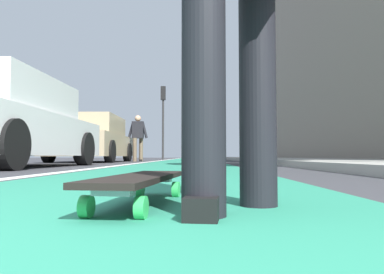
# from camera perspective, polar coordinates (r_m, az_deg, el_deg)

# --- Properties ---
(ground_plane) EXTENTS (80.00, 80.00, 0.00)m
(ground_plane) POSITION_cam_1_polar(r_m,az_deg,el_deg) (10.32, -1.17, -4.07)
(ground_plane) COLOR #38383D
(bike_lane_paint) EXTENTS (56.00, 2.16, 0.00)m
(bike_lane_paint) POSITION_cam_1_polar(r_m,az_deg,el_deg) (24.31, -0.08, -3.46)
(bike_lane_paint) COLOR #288466
(bike_lane_paint) RESTS_ON ground
(lane_stripe_white) EXTENTS (52.00, 0.16, 0.01)m
(lane_stripe_white) POSITION_cam_1_polar(r_m,az_deg,el_deg) (20.37, -3.71, -3.54)
(lane_stripe_white) COLOR silver
(lane_stripe_white) RESTS_ON ground
(sidewalk_curb) EXTENTS (52.00, 3.20, 0.11)m
(sidewalk_curb) POSITION_cam_1_polar(r_m,az_deg,el_deg) (18.59, 10.63, -3.38)
(sidewalk_curb) COLOR #9E9B93
(sidewalk_curb) RESTS_ON ground
(building_facade) EXTENTS (40.00, 1.20, 12.26)m
(building_facade) POSITION_cam_1_polar(r_m,az_deg,el_deg) (23.86, 15.63, 11.51)
(building_facade) COLOR gray
(building_facade) RESTS_ON ground
(skateboard) EXTENTS (0.86, 0.30, 0.11)m
(skateboard) POSITION_cam_1_polar(r_m,az_deg,el_deg) (1.42, -8.04, -6.79)
(skateboard) COLOR green
(skateboard) RESTS_ON ground
(parked_car_near) EXTENTS (4.58, 2.13, 1.50)m
(parked_car_near) POSITION_cam_1_polar(r_m,az_deg,el_deg) (6.92, -27.38, 1.81)
(parked_car_near) COLOR silver
(parked_car_near) RESTS_ON ground
(parked_car_mid) EXTENTS (4.38, 2.02, 1.49)m
(parked_car_mid) POSITION_cam_1_polar(r_m,az_deg,el_deg) (12.37, -15.29, -0.45)
(parked_car_mid) COLOR tan
(parked_car_mid) RESTS_ON ground
(traffic_light) EXTENTS (0.33, 0.28, 4.30)m
(traffic_light) POSITION_cam_1_polar(r_m,az_deg,el_deg) (21.61, -4.53, 4.39)
(traffic_light) COLOR #2D2D2D
(traffic_light) RESTS_ON ground
(pedestrian_distant) EXTENTS (0.48, 0.74, 1.70)m
(pedestrian_distant) POSITION_cam_1_polar(r_m,az_deg,el_deg) (13.61, -8.44, 0.31)
(pedestrian_distant) COLOR brown
(pedestrian_distant) RESTS_ON ground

